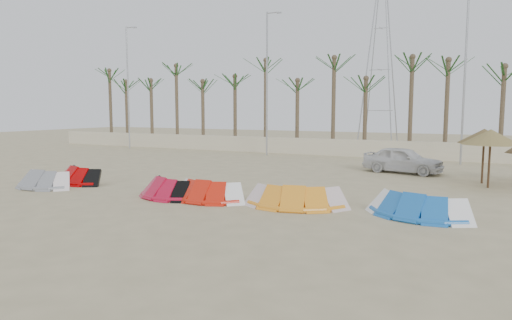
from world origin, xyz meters
The scene contains 16 objects.
ground centered at (0.00, 0.00, 0.00)m, with size 120.00×120.00×0.00m, color tan.
boundary_wall centered at (0.00, 22.00, 0.65)m, with size 60.00×0.30×1.30m, color beige.
palm_line centered at (0.67, 23.50, 6.44)m, with size 52.00×4.00×7.70m.
lamp_a centered at (-19.96, 20.00, 5.77)m, with size 1.25×0.14×11.00m.
lamp_b centered at (-5.96, 20.00, 5.77)m, with size 1.25×0.14×11.00m.
lamp_c centered at (8.04, 20.00, 5.77)m, with size 1.25×0.14×11.00m.
pylon centered at (1.00, 28.00, 0.00)m, with size 3.00×3.00×14.00m, color #A5A8AD, non-canonical shape.
kite_grey centered at (-8.78, 1.94, 0.42)m, with size 3.09×1.62×0.90m.
kite_red_left centered at (-8.38, 3.66, 0.42)m, with size 3.45×2.17×0.90m.
kite_red_mid centered at (-2.36, 2.59, 0.42)m, with size 3.28×2.30×0.90m.
kite_red_right centered at (-0.44, 2.77, 0.42)m, with size 3.22×1.56×0.90m.
kite_orange centered at (3.14, 3.25, 0.42)m, with size 3.90×2.20×0.90m.
kite_blue centered at (7.35, 3.52, 0.42)m, with size 3.75×2.31×0.90m.
parasol_left centered at (9.27, 12.14, 2.31)m, with size 2.42×2.42×2.67m.
parasol_mid centered at (9.53, 10.82, 2.34)m, with size 2.54×2.54×2.70m.
car centered at (5.22, 14.25, 0.75)m, with size 1.77×4.39×1.50m, color silver.
Camera 1 is at (9.16, -12.47, 3.59)m, focal length 32.00 mm.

